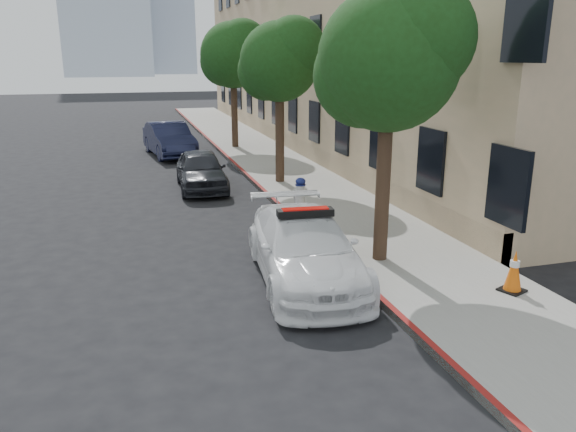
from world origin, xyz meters
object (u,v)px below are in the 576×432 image
Objects in this scene: traffic_cone at (514,271)px; parked_car_far at (169,139)px; parked_car_mid at (201,170)px; police_car at (305,248)px; fire_hydrant at (300,194)px.

parked_car_far is at bearing 105.23° from traffic_cone.
parked_car_mid reaches higher than traffic_cone.
parked_car_mid is at bearing -94.04° from parked_car_far.
police_car is 1.07× the size of parked_car_far.
parked_car_mid reaches higher than fire_hydrant.
traffic_cone is at bearing -23.75° from police_car.
police_car is 8.62m from parked_car_mid.
police_car reaches higher than parked_car_mid.
fire_hydrant is 6.86m from traffic_cone.
parked_car_far is 11.19m from fire_hydrant.
parked_car_far is (-1.34, 15.50, 0.06)m from police_car.
police_car is 5.29× the size of fire_hydrant.
parked_car_mid is 4.53m from fire_hydrant.
police_car reaches higher than fire_hydrant.
traffic_cone is (3.40, -1.92, -0.14)m from police_car.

